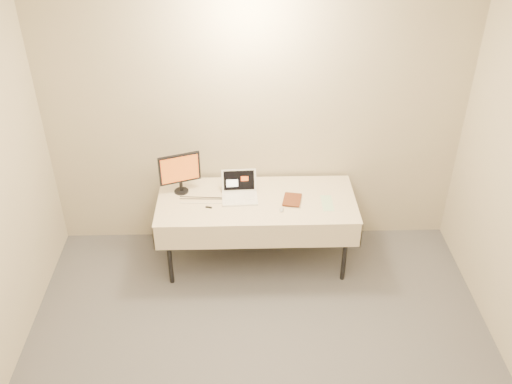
{
  "coord_description": "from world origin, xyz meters",
  "views": [
    {
      "loc": [
        -0.13,
        -2.36,
        3.74
      ],
      "look_at": [
        -0.01,
        1.99,
        0.86
      ],
      "focal_mm": 40.0,
      "sensor_mm": 36.0,
      "label": 1
    }
  ],
  "objects_px": {
    "monitor": "(180,170)",
    "table": "(257,205)",
    "laptop": "(239,191)",
    "book": "(284,190)"
  },
  "relations": [
    {
      "from": "monitor",
      "to": "book",
      "type": "height_order",
      "value": "monitor"
    },
    {
      "from": "monitor",
      "to": "book",
      "type": "xyz_separation_m",
      "value": [
        0.97,
        -0.17,
        -0.13
      ]
    },
    {
      "from": "table",
      "to": "laptop",
      "type": "relative_size",
      "value": 5.43
    },
    {
      "from": "table",
      "to": "monitor",
      "type": "xyz_separation_m",
      "value": [
        -0.72,
        0.16,
        0.3
      ]
    },
    {
      "from": "monitor",
      "to": "table",
      "type": "bearing_deg",
      "value": -31.72
    },
    {
      "from": "table",
      "to": "monitor",
      "type": "bearing_deg",
      "value": 167.51
    },
    {
      "from": "table",
      "to": "laptop",
      "type": "bearing_deg",
      "value": 156.01
    },
    {
      "from": "laptop",
      "to": "table",
      "type": "bearing_deg",
      "value": -26.55
    },
    {
      "from": "table",
      "to": "monitor",
      "type": "relative_size",
      "value": 4.59
    },
    {
      "from": "laptop",
      "to": "book",
      "type": "xyz_separation_m",
      "value": [
        0.41,
        -0.08,
        0.06
      ]
    }
  ]
}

